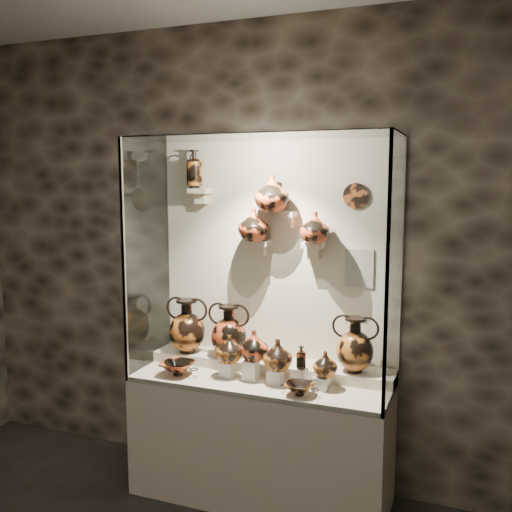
{
  "coord_description": "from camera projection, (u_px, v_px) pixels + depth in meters",
  "views": [
    {
      "loc": [
        1.27,
        -1.2,
        2.13
      ],
      "look_at": [
        -0.06,
        2.25,
        1.63
      ],
      "focal_mm": 40.0,
      "sensor_mm": 36.0,
      "label": 1
    }
  ],
  "objects": [
    {
      "name": "wall_back",
      "position": [
        277.0,
        256.0,
        3.95
      ],
      "size": [
        5.0,
        0.02,
        3.2
      ],
      "primitive_type": "cube",
      "color": "black",
      "rests_on": "ground"
    },
    {
      "name": "amphora_right",
      "position": [
        355.0,
        345.0,
        3.65
      ],
      "size": [
        0.32,
        0.32,
        0.36
      ],
      "primitive_type": null,
      "rotation": [
        0.0,
        0.0,
        -0.13
      ],
      "color": "#AD5E21",
      "rests_on": "rear_tier"
    },
    {
      "name": "rear_tier",
      "position": [
        270.0,
        367.0,
        3.92
      ],
      "size": [
        1.7,
        0.25,
        0.1
      ],
      "primitive_type": "cube",
      "color": "beige",
      "rests_on": "plinth"
    },
    {
      "name": "pedestal_a",
      "position": [
        227.0,
        369.0,
        3.78
      ],
      "size": [
        0.09,
        0.09,
        0.1
      ],
      "primitive_type": "cube",
      "color": "silver",
      "rests_on": "front_tier"
    },
    {
      "name": "glass_top",
      "position": [
        261.0,
        136.0,
        3.55
      ],
      "size": [
        1.7,
        0.6,
        0.01
      ],
      "primitive_type": "cube",
      "color": "white",
      "rests_on": "back_panel"
    },
    {
      "name": "glass_left",
      "position": [
        147.0,
        256.0,
        3.96
      ],
      "size": [
        0.01,
        0.6,
        1.6
      ],
      "primitive_type": "cube",
      "color": "white",
      "rests_on": "plinth"
    },
    {
      "name": "kylix_right",
      "position": [
        300.0,
        388.0,
        3.46
      ],
      "size": [
        0.23,
        0.2,
        0.09
      ],
      "primitive_type": null,
      "rotation": [
        0.0,
        0.0,
        0.01
      ],
      "color": "#AD5E21",
      "rests_on": "front_tier"
    },
    {
      "name": "ovoid_vase_c",
      "position": [
        315.0,
        228.0,
        3.69
      ],
      "size": [
        0.23,
        0.23,
        0.2
      ],
      "primitive_type": "imported",
      "rotation": [
        0.0,
        0.0,
        -0.18
      ],
      "color": "#B84420",
      "rests_on": "bracket_cc"
    },
    {
      "name": "pedestal_d",
      "position": [
        299.0,
        377.0,
        3.6
      ],
      "size": [
        0.09,
        0.09,
        0.12
      ],
      "primitive_type": "cube",
      "color": "silver",
      "rests_on": "front_tier"
    },
    {
      "name": "glass_front",
      "position": [
        243.0,
        269.0,
        3.38
      ],
      "size": [
        1.7,
        0.01,
        1.6
      ],
      "primitive_type": "cube",
      "color": "white",
      "rests_on": "plinth"
    },
    {
      "name": "lekythos_small",
      "position": [
        301.0,
        356.0,
        3.56
      ],
      "size": [
        0.08,
        0.08,
        0.17
      ],
      "primitive_type": null,
      "rotation": [
        0.0,
        0.0,
        0.15
      ],
      "color": "#B84420",
      "rests_on": "pedestal_d"
    },
    {
      "name": "ovoid_vase_b",
      "position": [
        272.0,
        193.0,
        3.75
      ],
      "size": [
        0.25,
        0.25,
        0.24
      ],
      "primitive_type": "imported",
      "rotation": [
        0.0,
        0.0,
        -0.09
      ],
      "color": "#B84420",
      "rests_on": "bracket_cb"
    },
    {
      "name": "pedestal_e",
      "position": [
        321.0,
        383.0,
        3.56
      ],
      "size": [
        0.09,
        0.09,
        0.08
      ],
      "primitive_type": "cube",
      "color": "silver",
      "rests_on": "front_tier"
    },
    {
      "name": "info_placard",
      "position": [
        359.0,
        268.0,
        3.73
      ],
      "size": [
        0.19,
        0.01,
        0.25
      ],
      "primitive_type": "cube",
      "color": "beige",
      "rests_on": "back_panel"
    },
    {
      "name": "jug_c",
      "position": [
        278.0,
        355.0,
        3.63
      ],
      "size": [
        0.21,
        0.21,
        0.2
      ],
      "primitive_type": "imported",
      "rotation": [
        0.0,
        0.0,
        0.08
      ],
      "color": "#AD5E21",
      "rests_on": "pedestal_c"
    },
    {
      "name": "amphora_left",
      "position": [
        187.0,
        326.0,
        4.07
      ],
      "size": [
        0.31,
        0.31,
        0.39
      ],
      "primitive_type": null,
      "rotation": [
        0.0,
        0.0,
        -0.01
      ],
      "color": "#AD5E21",
      "rests_on": "rear_tier"
    },
    {
      "name": "pedestal_c",
      "position": [
        276.0,
        376.0,
        3.66
      ],
      "size": [
        0.09,
        0.09,
        0.09
      ],
      "primitive_type": "cube",
      "color": "silver",
      "rests_on": "front_tier"
    },
    {
      "name": "jug_e",
      "position": [
        325.0,
        364.0,
        3.55
      ],
      "size": [
        0.18,
        0.18,
        0.16
      ],
      "primitive_type": "imported",
      "rotation": [
        0.0,
        0.0,
        -0.19
      ],
      "color": "#AD5E21",
      "rests_on": "pedestal_e"
    },
    {
      "name": "kylix_left",
      "position": [
        178.0,
        367.0,
        3.81
      ],
      "size": [
        0.34,
        0.31,
        0.11
      ],
      "primitive_type": null,
      "rotation": [
        0.0,
        0.0,
        -0.33
      ],
      "color": "#B84420",
      "rests_on": "front_tier"
    },
    {
      "name": "jug_a",
      "position": [
        229.0,
        348.0,
        3.75
      ],
      "size": [
        0.21,
        0.21,
        0.19
      ],
      "primitive_type": "imported",
      "rotation": [
        0.0,
        0.0,
        0.15
      ],
      "color": "#AD5E21",
      "rests_on": "pedestal_a"
    },
    {
      "name": "bracket_ca",
      "position": [
        260.0,
        243.0,
        3.9
      ],
      "size": [
        0.14,
        0.12,
        0.04
      ],
      "primitive_type": "cube",
      "color": "beige",
      "rests_on": "back_panel"
    },
    {
      "name": "bracket_ul",
      "position": [
        200.0,
        191.0,
        4.01
      ],
      "size": [
        0.14,
        0.12,
        0.04
      ],
      "primitive_type": "cube",
      "color": "beige",
      "rests_on": "back_panel"
    },
    {
      "name": "frame_post_right",
      "position": [
        387.0,
        278.0,
        3.09
      ],
      "size": [
        0.02,
        0.02,
        1.6
      ],
      "primitive_type": "cube",
      "color": "gray",
      "rests_on": "plinth"
    },
    {
      "name": "pedestal_b",
      "position": [
        251.0,
        370.0,
        3.72
      ],
      "size": [
        0.09,
        0.09,
        0.13
      ],
      "primitive_type": "cube",
      "color": "silver",
      "rests_on": "front_tier"
    },
    {
      "name": "front_tier",
      "position": [
        261.0,
        380.0,
        3.76
      ],
      "size": [
        1.68,
        0.58,
        0.03
      ],
      "primitive_type": "cube",
      "color": "beige",
      "rests_on": "plinth"
    },
    {
      "name": "back_panel",
      "position": [
        277.0,
        256.0,
        3.95
      ],
      "size": [
        1.7,
        0.03,
        1.6
      ],
      "primitive_type": "cube",
      "color": "beige",
      "rests_on": "plinth"
    },
    {
      "name": "frame_post_left",
      "position": [
        124.0,
        262.0,
        3.69
      ],
      "size": [
        0.02,
        0.02,
        1.6
      ],
      "primitive_type": "cube",
      "color": "gray",
      "rests_on": "plinth"
    },
    {
      "name": "lekythos_tall",
      "position": [
        194.0,
        167.0,
        3.98
      ],
      "size": [
        0.16,
        0.16,
        0.3
      ],
      "primitive_type": null,
      "rotation": [
        0.0,
        0.0,
        -0.44
      ],
      "color": "#AD5E21",
      "rests_on": "bracket_ul"
    },
    {
      "name": "wall_plate",
      "position": [
        356.0,
        196.0,
        3.67
      ],
      "size": [
        0.16,
        0.02,
        0.16
      ],
      "primitive_type": "cylinder",
      "rotation": [
        1.57,
        0.0,
        0.0
      ],
      "color": "#99471E",
      "rests_on": "back_panel"
    },
    {
      "name": "glass_right",
      "position": [
        395.0,
        270.0,
        3.35
      ],
      "size": [
        0.01,
        0.6,
        1.6
      ],
      "primitive_type": "cube",
      "color": "white",
      "rests_on": "plinth"
    },
    {
      "name": "jug_b",
      "position": [
        254.0,
        345.0,
        3.71
      ],
      "size": [
        0.22,
        0.22,
        0.2
      ],
      "primitive_type": "imported",
      "rotation": [
        0.0,
        0.0,
        -0.22
      ],
      "color": "#B84420",
      "rests_on": "pedestal_b"
    },
    {
      "name": "plinth",
      "position": [
        261.0,
        440.0,
        3.81
      ],
      "size": [
        1.7,
        0.6,
        0.8
      ],
      "primitive_type": "cube",
      "color": "beige",
      "rests_on": "floor"
    },
    {
      "name": "bracket_cc",
      "position": [
        313.0,
        245.0,
        3.76
      ],
      "size": [
        0.14,
        0.12,
        0.04
      ],
      "primitive_type": "cube",
      "color": "beige",
      "rests_on": "back_panel"
    },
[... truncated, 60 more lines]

